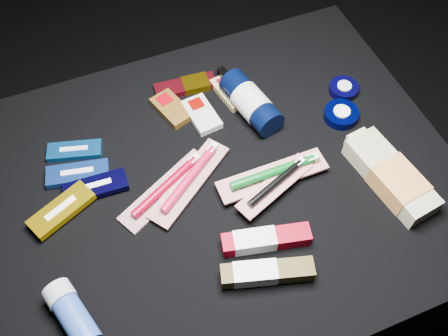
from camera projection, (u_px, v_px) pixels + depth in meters
name	position (u px, v px, depth m)	size (l,w,h in m)	color
ground	(220.00, 257.00, 1.36)	(3.00, 3.00, 0.00)	black
cloth_table	(220.00, 223.00, 1.19)	(0.98, 0.78, 0.40)	black
luna_bar_0	(75.00, 151.00, 1.06)	(0.12, 0.07, 0.01)	#1159A9
luna_bar_1	(78.00, 173.00, 1.02)	(0.13, 0.07, 0.02)	#1A46AD
luna_bar_2	(96.00, 187.00, 1.00)	(0.13, 0.05, 0.02)	black
luna_bar_3	(62.00, 210.00, 0.97)	(0.14, 0.10, 0.02)	#C29A08
clif_bar_0	(171.00, 107.00, 1.12)	(0.08, 0.11, 0.02)	#523610
clif_bar_1	(201.00, 113.00, 1.11)	(0.07, 0.11, 0.02)	beige
clif_bar_2	(230.00, 90.00, 1.15)	(0.07, 0.11, 0.02)	tan
power_bar	(189.00, 85.00, 1.16)	(0.15, 0.06, 0.02)	maroon
lotion_bottle	(251.00, 102.00, 1.10)	(0.09, 0.21, 0.07)	black
cream_tin_upper	(344.00, 89.00, 1.15)	(0.07, 0.07, 0.02)	black
cream_tin_lower	(341.00, 114.00, 1.11)	(0.08, 0.08, 0.02)	black
bodywash_bottle	(392.00, 177.00, 1.00)	(0.10, 0.23, 0.05)	tan
deodorant_stick	(72.00, 314.00, 0.85)	(0.08, 0.13, 0.05)	#26448F
toothbrush_pack_0	(167.00, 187.00, 1.01)	(0.22, 0.15, 0.02)	#AEA9A3
toothbrush_pack_1	(190.00, 179.00, 1.01)	(0.21, 0.17, 0.02)	beige
toothbrush_pack_2	(274.00, 174.00, 1.01)	(0.23, 0.05, 0.03)	silver
toothbrush_pack_3	(276.00, 184.00, 0.99)	(0.19, 0.11, 0.02)	beige
toothpaste_carton_red	(262.00, 240.00, 0.93)	(0.17, 0.07, 0.03)	maroon
toothpaste_carton_green	(263.00, 273.00, 0.89)	(0.17, 0.08, 0.03)	#3C3210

